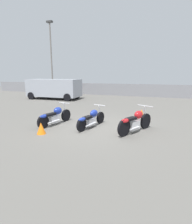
{
  "coord_description": "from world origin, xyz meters",
  "views": [
    {
      "loc": [
        2.81,
        -7.14,
        2.33
      ],
      "look_at": [
        0.0,
        0.25,
        0.65
      ],
      "focal_mm": 28.0,
      "sensor_mm": 36.0,
      "label": 1
    }
  ],
  "objects": [
    {
      "name": "motorcycle_slot_2",
      "position": [
        1.85,
        -0.1,
        0.45
      ],
      "size": [
        1.17,
        1.99,
        1.05
      ],
      "rotation": [
        0.0,
        0.0,
        -0.47
      ],
      "color": "black",
      "rests_on": "ground_plane"
    },
    {
      "name": "light_pole_left",
      "position": [
        -9.8,
        11.12,
        4.88
      ],
      "size": [
        0.7,
        0.35,
        8.37
      ],
      "color": "slate",
      "rests_on": "ground_plane"
    },
    {
      "name": "traffic_cone_near",
      "position": [
        -1.64,
        -1.64,
        0.23
      ],
      "size": [
        0.36,
        0.36,
        0.47
      ],
      "color": "orange",
      "rests_on": "ground_plane"
    },
    {
      "name": "fence_back",
      "position": [
        0.0,
        12.54,
        0.68
      ],
      "size": [
        40.0,
        0.04,
        1.36
      ],
      "color": "gray",
      "rests_on": "ground_plane"
    },
    {
      "name": "traffic_cone_far",
      "position": [
        1.77,
        3.0,
        0.2
      ],
      "size": [
        0.31,
        0.31,
        0.39
      ],
      "color": "orange",
      "rests_on": "ground_plane"
    },
    {
      "name": "motorcycle_slot_0",
      "position": [
        -1.88,
        -0.32,
        0.42
      ],
      "size": [
        0.71,
        2.12,
        0.98
      ],
      "rotation": [
        0.0,
        0.0,
        -0.18
      ],
      "color": "black",
      "rests_on": "ground_plane"
    },
    {
      "name": "parked_van",
      "position": [
        -7.18,
        7.52,
        1.09
      ],
      "size": [
        5.22,
        2.36,
        1.93
      ],
      "rotation": [
        0.0,
        0.0,
        -1.53
      ],
      "color": "#999EA8",
      "rests_on": "ground_plane"
    },
    {
      "name": "motorcycle_slot_1",
      "position": [
        -0.1,
        -0.08,
        0.4
      ],
      "size": [
        0.73,
        2.07,
        0.94
      ],
      "rotation": [
        0.0,
        0.0,
        -0.21
      ],
      "color": "black",
      "rests_on": "ground_plane"
    },
    {
      "name": "ground_plane",
      "position": [
        0.0,
        0.0,
        0.0
      ],
      "size": [
        60.0,
        60.0,
        0.0
      ],
      "primitive_type": "plane",
      "color": "#5B5954"
    }
  ]
}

